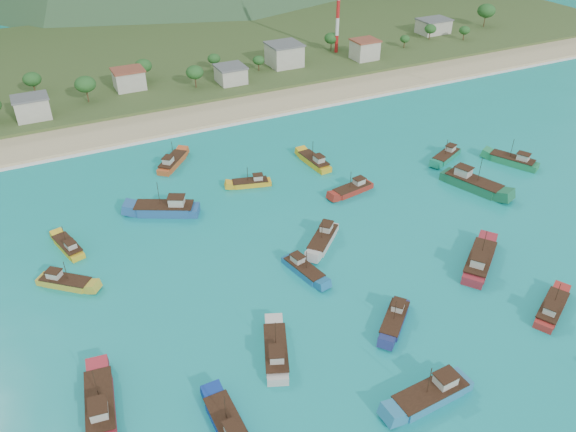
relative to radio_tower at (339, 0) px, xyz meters
name	(u,v)px	position (x,y,z in m)	size (l,w,h in m)	color
ground	(305,291)	(-69.03, -108.00, -19.48)	(600.00, 600.00, 0.00)	#0B807E
beach	(172,121)	(-69.03, -29.00, -19.48)	(400.00, 18.00, 1.20)	beige
land	(123,58)	(-69.03, 32.00, -19.48)	(400.00, 110.00, 2.40)	#385123
surf_line	(182,134)	(-69.03, -38.50, -19.48)	(400.00, 2.50, 0.08)	white
village	(178,72)	(-59.47, -4.39, -14.81)	(221.68, 27.44, 7.20)	beige
vegetation	(140,77)	(-71.26, -5.32, -14.25)	(277.23, 25.96, 9.38)	#235623
radio_tower	(339,0)	(0.00, 0.00, 0.00)	(1.20, 1.20, 35.75)	red
boat_1	(304,270)	(-66.99, -103.49, -18.86)	(4.63, 9.74, 5.54)	#1B669D
boat_3	(172,163)	(-76.32, -54.32, -18.74)	(9.25, 9.98, 6.22)	#BC5024
boat_4	(479,262)	(-37.90, -115.78, -18.50)	(12.42, 10.61, 7.51)	maroon
boat_5	(251,183)	(-63.36, -71.17, -18.93)	(9.11, 4.75, 5.16)	gold
boat_6	(551,310)	(-35.80, -130.24, -18.79)	(10.32, 7.34, 5.96)	#A22722
boat_8	(314,162)	(-45.99, -68.68, -18.76)	(3.89, 10.54, 6.10)	gold
boat_9	(446,156)	(-16.06, -80.22, -18.81)	(10.23, 6.70, 5.85)	#137F5E
boat_11	(352,190)	(-44.64, -83.65, -18.82)	(10.08, 4.43, 5.75)	maroon
boat_12	(229,427)	(-90.49, -127.91, -18.71)	(3.41, 10.88, 6.39)	navy
boat_13	(431,395)	(-64.01, -135.33, -18.58)	(12.14, 4.10, 7.09)	teal
boat_14	(472,184)	(-20.00, -93.68, -18.38)	(8.45, 14.41, 8.18)	#1A6743
boat_15	(166,209)	(-83.49, -74.00, -18.45)	(13.53, 9.52, 7.81)	#235694
boat_16	(68,247)	(-103.31, -78.03, -18.91)	(4.93, 9.32, 5.28)	gold
boat_17	(395,320)	(-59.88, -120.98, -18.84)	(9.08, 8.40, 5.65)	navy
boat_19	(513,161)	(-3.63, -89.30, -18.66)	(8.08, 11.54, 6.65)	#1C824D
boat_23	(100,405)	(-104.69, -117.26, -18.58)	(5.15, 12.34, 7.07)	#A4232F
boat_27	(276,353)	(-79.67, -119.05, -18.70)	(7.06, 11.30, 6.43)	beige
boat_28	(323,240)	(-59.54, -97.15, -18.73)	(9.93, 9.45, 6.26)	beige
boat_30	(65,282)	(-105.31, -88.50, -18.84)	(9.14, 8.34, 5.66)	gold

